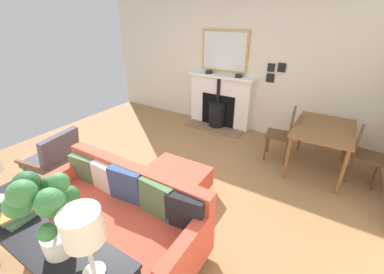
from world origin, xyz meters
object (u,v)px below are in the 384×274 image
(ottoman, at_px, (178,177))
(table_lamp_far_end, at_px, (83,229))
(mantel_bowl_far, at_px, (239,76))
(sofa, at_px, (120,214))
(mantel_bowl_near, at_px, (209,72))
(potted_plant, at_px, (43,206))
(fireplace, at_px, (219,104))
(armchair_accent, at_px, (55,155))
(dining_table, at_px, (323,133))
(dining_chair_near_fireplace, at_px, (285,131))
(console_table, at_px, (42,240))
(dining_chair_by_back_wall, at_px, (363,151))
(book_stack, at_px, (19,214))

(ottoman, distance_m, table_lamp_far_end, 2.07)
(mantel_bowl_far, xyz_separation_m, sofa, (3.39, 0.14, -0.78))
(sofa, height_order, ottoman, sofa)
(mantel_bowl_near, bearing_deg, potted_plant, 14.75)
(fireplace, height_order, armchair_accent, fireplace)
(dining_table, relative_size, dining_chair_near_fireplace, 1.24)
(ottoman, bearing_deg, potted_plant, 8.13)
(fireplace, bearing_deg, dining_table, 70.40)
(mantel_bowl_far, relative_size, dining_chair_near_fireplace, 0.15)
(mantel_bowl_near, height_order, armchair_accent, mantel_bowl_near)
(mantel_bowl_far, relative_size, table_lamp_far_end, 0.27)
(table_lamp_far_end, xyz_separation_m, potted_plant, (0.03, -0.34, 0.02))
(fireplace, height_order, dining_chair_near_fireplace, fireplace)
(armchair_accent, relative_size, potted_plant, 1.24)
(armchair_accent, distance_m, dining_chair_near_fireplace, 3.53)
(dining_table, bearing_deg, fireplace, -109.60)
(potted_plant, bearing_deg, ottoman, -171.87)
(console_table, bearing_deg, dining_chair_by_back_wall, 147.76)
(table_lamp_far_end, relative_size, potted_plant, 0.77)
(sofa, bearing_deg, potted_plant, 20.77)
(dining_chair_near_fireplace, relative_size, dining_chair_by_back_wall, 1.12)
(sofa, xyz_separation_m, book_stack, (0.74, -0.26, 0.47))
(mantel_bowl_near, distance_m, console_table, 4.22)
(armchair_accent, bearing_deg, dining_chair_by_back_wall, 122.39)
(fireplace, xyz_separation_m, dining_table, (0.74, 2.09, 0.16))
(armchair_accent, relative_size, console_table, 0.48)
(book_stack, distance_m, dining_table, 3.84)
(fireplace, bearing_deg, table_lamp_far_end, 15.62)
(mantel_bowl_far, bearing_deg, armchair_accent, -25.00)
(mantel_bowl_far, xyz_separation_m, book_stack, (4.13, -0.12, -0.31))
(potted_plant, bearing_deg, table_lamp_far_end, 94.55)
(sofa, bearing_deg, armchair_accent, -100.08)
(dining_table, distance_m, dining_chair_by_back_wall, 0.57)
(dining_chair_by_back_wall, bearing_deg, dining_table, -89.18)
(console_table, distance_m, potted_plant, 0.57)
(mantel_bowl_near, height_order, dining_chair_near_fireplace, mantel_bowl_near)
(table_lamp_far_end, bearing_deg, console_table, -90.00)
(armchair_accent, distance_m, book_stack, 1.72)
(potted_plant, bearing_deg, armchair_accent, -119.09)
(console_table, bearing_deg, dining_table, 154.87)
(table_lamp_far_end, bearing_deg, armchair_accent, -114.62)
(fireplace, xyz_separation_m, book_stack, (4.11, 0.25, 0.35))
(fireplace, bearing_deg, armchair_accent, -19.11)
(fireplace, height_order, mantel_bowl_near, mantel_bowl_near)
(sofa, bearing_deg, mantel_bowl_far, -177.65)
(fireplace, height_order, table_lamp_far_end, table_lamp_far_end)
(table_lamp_far_end, distance_m, dining_chair_by_back_wall, 3.75)
(book_stack, xyz_separation_m, dining_table, (-3.37, 1.84, -0.19))
(fireplace, height_order, mantel_bowl_far, mantel_bowl_far)
(fireplace, distance_m, dining_chair_near_fireplace, 1.72)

